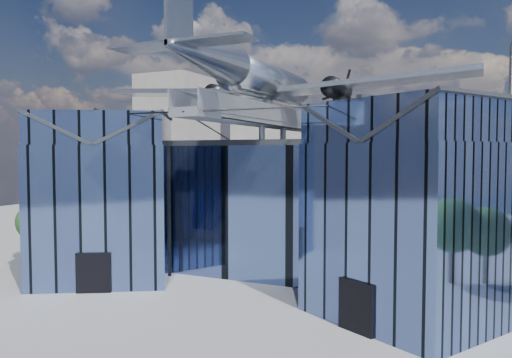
% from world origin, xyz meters
% --- Properties ---
extents(ground_plane, '(120.00, 120.00, 0.00)m').
position_xyz_m(ground_plane, '(0.00, 0.00, 0.00)').
color(ground_plane, gray).
extents(museum, '(32.88, 24.50, 17.60)m').
position_xyz_m(museum, '(0.00, 5.82, 5.54)').
color(museum, '#4B6199').
rests_on(museum, ground).
extents(bg_towers, '(77.00, 24.50, 26.00)m').
position_xyz_m(bg_towers, '(1.45, 50.49, 10.01)').
color(bg_towers, gray).
rests_on(bg_towers, ground).
extents(tree_plaza_w, '(3.58, 3.58, 4.79)m').
position_xyz_m(tree_plaza_w, '(-19.72, 0.90, 3.24)').
color(tree_plaza_w, '#332014').
rests_on(tree_plaza_w, ground).
extents(tree_side_w, '(4.38, 4.38, 5.85)m').
position_xyz_m(tree_side_w, '(-24.10, 11.46, 3.96)').
color(tree_side_w, '#332014').
rests_on(tree_side_w, ground).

